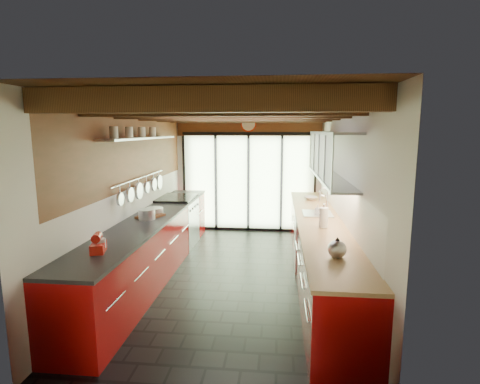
{
  "coord_description": "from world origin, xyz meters",
  "views": [
    {
      "loc": [
        0.65,
        -5.44,
        2.23
      ],
      "look_at": [
        0.05,
        0.4,
        1.25
      ],
      "focal_mm": 28.0,
      "sensor_mm": 36.0,
      "label": 1
    }
  ],
  "objects_px": {
    "paper_towel": "(324,218)",
    "bowl": "(311,198)",
    "kettle": "(337,248)",
    "stand_mixer": "(98,244)",
    "soap_bottle": "(318,210)"
  },
  "relations": [
    {
      "from": "kettle",
      "to": "paper_towel",
      "type": "bearing_deg",
      "value": 90.0
    },
    {
      "from": "soap_bottle",
      "to": "bowl",
      "type": "relative_size",
      "value": 0.66
    },
    {
      "from": "bowl",
      "to": "paper_towel",
      "type": "bearing_deg",
      "value": -90.0
    },
    {
      "from": "kettle",
      "to": "paper_towel",
      "type": "distance_m",
      "value": 1.2
    },
    {
      "from": "stand_mixer",
      "to": "paper_towel",
      "type": "bearing_deg",
      "value": 26.91
    },
    {
      "from": "kettle",
      "to": "paper_towel",
      "type": "xyz_separation_m",
      "value": [
        -0.0,
        1.2,
        0.04
      ]
    },
    {
      "from": "bowl",
      "to": "stand_mixer",
      "type": "bearing_deg",
      "value": -127.08
    },
    {
      "from": "paper_towel",
      "to": "bowl",
      "type": "relative_size",
      "value": 1.32
    },
    {
      "from": "paper_towel",
      "to": "bowl",
      "type": "bearing_deg",
      "value": 90.0
    },
    {
      "from": "stand_mixer",
      "to": "bowl",
      "type": "distance_m",
      "value": 4.21
    },
    {
      "from": "kettle",
      "to": "paper_towel",
      "type": "height_order",
      "value": "paper_towel"
    },
    {
      "from": "kettle",
      "to": "soap_bottle",
      "type": "distance_m",
      "value": 1.97
    },
    {
      "from": "paper_towel",
      "to": "soap_bottle",
      "type": "height_order",
      "value": "paper_towel"
    },
    {
      "from": "kettle",
      "to": "paper_towel",
      "type": "relative_size",
      "value": 0.82
    },
    {
      "from": "kettle",
      "to": "bowl",
      "type": "relative_size",
      "value": 1.08
    }
  ]
}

